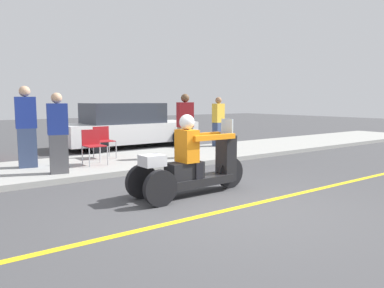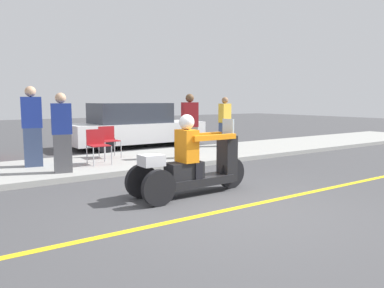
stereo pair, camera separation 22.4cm
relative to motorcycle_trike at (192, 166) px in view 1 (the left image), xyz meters
name	(u,v)px [view 1 (the left image)]	position (x,y,z in m)	size (l,w,h in m)	color
ground_plane	(231,209)	(-0.06, -1.06, -0.50)	(60.00, 60.00, 0.00)	#424244
lane_stripe	(234,208)	(0.00, -1.06, -0.50)	(24.00, 0.12, 0.01)	gold
sidewalk_strip	(106,164)	(-0.06, 3.54, -0.44)	(28.00, 2.80, 0.12)	#9E9E99
motorcycle_trike	(192,166)	(0.00, 0.00, 0.00)	(2.27, 0.69, 1.40)	black
spectator_mid_group	(26,128)	(-1.80, 3.82, 0.50)	(0.47, 0.33, 1.83)	#38476B
spectator_far_back	(58,135)	(-1.45, 2.69, 0.42)	(0.44, 0.31, 1.67)	#515156
spectator_end_of_line	(185,127)	(1.89, 2.86, 0.43)	(0.44, 0.31, 1.68)	gray
spectator_near_curb	(218,123)	(4.24, 4.29, 0.40)	(0.42, 0.29, 1.61)	#38476B
folding_chair_curbside	(103,139)	(0.15, 4.16, 0.12)	(0.46, 0.46, 0.82)	#A5A8AD
folding_chair_set_back	(93,143)	(-0.46, 3.32, 0.12)	(0.47, 0.47, 0.82)	#A5A8AD
parked_car_lot_left	(128,126)	(2.17, 6.75, 0.22)	(4.75, 1.99, 1.53)	silver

